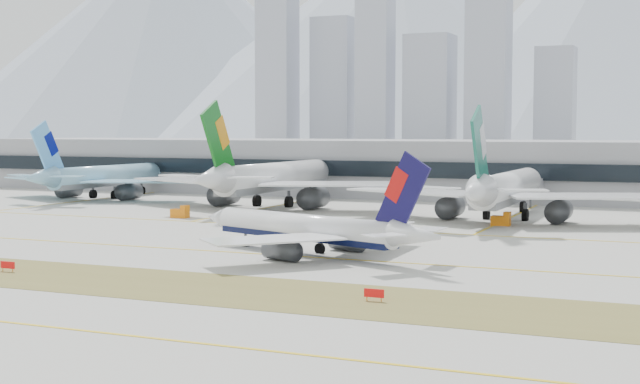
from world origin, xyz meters
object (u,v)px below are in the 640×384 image
at_px(widebody_eva, 270,179).
at_px(terminal, 452,168).
at_px(widebody_korean, 101,178).
at_px(widebody_cathay, 505,190).
at_px(taxiing_airliner, 312,229).

relative_size(widebody_eva, terminal, 0.24).
height_order(widebody_korean, widebody_cathay, widebody_cathay).
distance_m(widebody_cathay, terminal, 64.07).
xyz_separation_m(taxiing_airliner, terminal, (-10.53, 118.00, 3.78)).
relative_size(widebody_cathay, terminal, 0.23).
height_order(taxiing_airliner, widebody_korean, widebody_korean).
bearing_deg(widebody_korean, widebody_eva, -94.22).
height_order(taxiing_airliner, widebody_eva, widebody_eva).
xyz_separation_m(widebody_cathay, terminal, (-26.02, 58.53, 1.51)).
bearing_deg(taxiing_airliner, terminal, -64.43).
bearing_deg(taxiing_airliner, widebody_eva, -38.87).
distance_m(widebody_korean, widebody_cathay, 108.39).
relative_size(widebody_korean, widebody_cathay, 0.90).
bearing_deg(widebody_eva, terminal, -30.63).
bearing_deg(widebody_eva, widebody_korean, 85.07).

